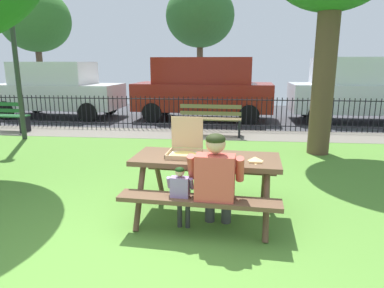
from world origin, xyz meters
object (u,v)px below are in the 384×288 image
Objects in this scene: park_bench_center at (211,120)px; far_tree_midleft at (200,16)px; far_tree_left at (35,20)px; adult_at_table at (216,179)px; park_bench_left at (0,117)px; parked_car_left at (57,89)px; parked_car_right at (364,89)px; pizza_box_open at (185,148)px; parked_car_center at (203,87)px; lamp_post_walkway at (12,29)px; picnic_table_foreground at (206,170)px; child_at_table at (181,192)px; pizza_slice_on_table at (255,160)px.

far_tree_midleft reaches higher than park_bench_center.
far_tree_left is 8.59m from far_tree_midleft.
adult_at_table reaches higher than park_bench_left.
adult_at_table is 10.06m from parked_car_left.
parked_car_right is at bearing -46.69° from far_tree_midleft.
parked_car_right reaches higher than parked_car_left.
pizza_box_open is 0.10× the size of parked_car_center.
parked_car_left is at bearing 81.34° from park_bench_left.
adult_at_table is 0.27× the size of lamp_post_walkway.
park_bench_left is 10.25m from far_tree_left.
parked_car_left is 5.19m from parked_car_center.
lamp_post_walkway reaches higher than parked_car_right.
picnic_table_foreground is 0.41× the size of parked_car_right.
parked_car_right is (5.22, 0.00, 0.00)m from parked_car_center.
park_bench_left is 10.84m from far_tree_midleft.
child_at_table is 8.17m from parked_car_center.
park_bench_center is at bearing 89.27° from child_at_table.
parked_car_right is (4.51, 8.14, 0.44)m from adult_at_table.
park_bench_left reaches higher than child_at_table.
lamp_post_walkway is at bearing 135.66° from child_at_table.
parked_car_left is 8.31m from far_tree_midleft.
park_bench_left is (-6.31, 5.46, -0.24)m from adult_at_table.
picnic_table_foreground is 1.60× the size of adult_at_table.
pizza_slice_on_table is 8.46m from park_bench_left.
pizza_slice_on_table is 5.15m from park_bench_center.
adult_at_table is 5.47m from park_bench_center.
park_bench_left is at bearing 141.28° from picnic_table_foreground.
lamp_post_walkway reaches higher than park_bench_left.
far_tree_midleft is (4.57, 6.19, 3.14)m from parked_car_left.
far_tree_left is 1.00× the size of far_tree_midleft.
park_bench_left is at bearing 180.00° from park_bench_center.
park_bench_left is (-5.92, 5.46, -0.08)m from child_at_table.
pizza_box_open reaches higher than adult_at_table.
lamp_post_walkway is 0.78× the size of far_tree_left.
child_at_table is (-0.84, -0.39, -0.28)m from pizza_slice_on_table.
far_tree_midleft is at bearing 95.29° from adult_at_table.
picnic_table_foreground is at bearing -121.34° from parked_car_right.
child_at_table reaches higher than picnic_table_foreground.
park_bench_left is 0.35× the size of parked_car_right.
parked_car_center is 0.83× the size of far_tree_midleft.
parked_car_left is 10.41m from parked_car_right.
parked_car_center is at bearing 98.37° from park_bench_center.
park_bench_left is 2.78m from parked_car_left.
parked_car_left reaches higher than adult_at_table.
picnic_table_foreground is at bearing -13.03° from pizza_box_open.
far_tree_left is at bearing 116.42° from lamp_post_walkway.
park_bench_center is 0.28× the size of far_tree_midleft.
adult_at_table is (-0.46, -0.38, -0.12)m from pizza_slice_on_table.
parked_car_left is at bearing -57.02° from far_tree_left.
pizza_slice_on_table reaches higher than picnic_table_foreground.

